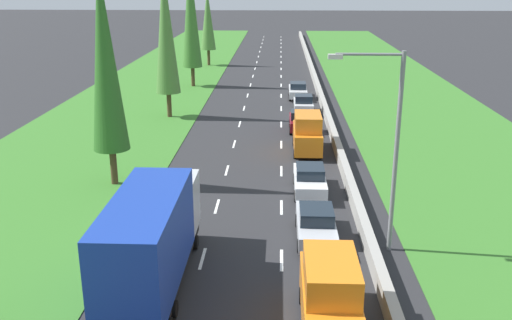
{
  "coord_description": "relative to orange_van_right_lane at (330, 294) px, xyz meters",
  "views": [
    {
      "loc": [
        1.55,
        -1.51,
        11.93
      ],
      "look_at": [
        0.13,
        32.84,
        0.78
      ],
      "focal_mm": 40.0,
      "sensor_mm": 36.0,
      "label": 1
    }
  ],
  "objects": [
    {
      "name": "orange_van_right_lane_fifth",
      "position": [
        0.17,
        21.19,
        0.0
      ],
      "size": [
        1.96,
        4.9,
        2.82
      ],
      "color": "orange",
      "rests_on": "ground"
    },
    {
      "name": "blue_box_truck_left_lane",
      "position": [
        -6.71,
        2.49,
        0.78
      ],
      "size": [
        2.46,
        9.4,
        4.18
      ],
      "color": "black",
      "rests_on": "ground"
    },
    {
      "name": "white_hatchback_right_lane",
      "position": [
        0.35,
        33.21,
        -0.56
      ],
      "size": [
        1.74,
        3.9,
        1.72
      ],
      "color": "white",
      "rests_on": "ground"
    },
    {
      "name": "poplar_tree_second",
      "position": [
        -11.64,
        14.28,
        6.15
      ],
      "size": [
        2.12,
        2.12,
        12.99
      ],
      "color": "#4C3823",
      "rests_on": "ground"
    },
    {
      "name": "white_sedan_right_lane",
      "position": [
        -0.03,
        13.31,
        -0.59
      ],
      "size": [
        1.82,
        4.5,
        1.64
      ],
      "color": "white",
      "rests_on": "ground"
    },
    {
      "name": "poplar_tree_fifth",
      "position": [
        -11.69,
        61.71,
        4.83
      ],
      "size": [
        2.06,
        2.06,
        10.36
      ],
      "color": "#4C3823",
      "rests_on": "ground"
    },
    {
      "name": "orange_van_right_lane",
      "position": [
        0.0,
        0.0,
        0.0
      ],
      "size": [
        1.96,
        4.9,
        2.82
      ],
      "color": "orange",
      "rests_on": "ground"
    },
    {
      "name": "grass_verge_left",
      "position": [
        -16.04,
        44.03,
        -1.38
      ],
      "size": [
        14.0,
        140.0,
        0.04
      ],
      "primitive_type": "cube",
      "color": "#387528",
      "rests_on": "ground"
    },
    {
      "name": "grass_verge_right",
      "position": [
        10.96,
        44.03,
        -1.38
      ],
      "size": [
        14.0,
        140.0,
        0.04
      ],
      "primitive_type": "cube",
      "color": "#387528",
      "rests_on": "ground"
    },
    {
      "name": "median_barrier",
      "position": [
        2.31,
        44.03,
        -0.97
      ],
      "size": [
        0.44,
        120.0,
        0.85
      ],
      "primitive_type": "cube",
      "color": "#9E9B93",
      "rests_on": "ground"
    },
    {
      "name": "silver_sedan_right_lane",
      "position": [
        -0.04,
        7.19,
        -0.59
      ],
      "size": [
        1.82,
        4.5,
        1.64
      ],
      "color": "silver",
      "rests_on": "ground"
    },
    {
      "name": "maroon_hatchback_right_lane",
      "position": [
        -0.13,
        26.97,
        -0.56
      ],
      "size": [
        1.74,
        3.9,
        1.72
      ],
      "color": "maroon",
      "rests_on": "ground"
    },
    {
      "name": "lane_markings",
      "position": [
        -3.39,
        44.03,
        -1.39
      ],
      "size": [
        3.64,
        116.0,
        0.01
      ],
      "color": "white",
      "rests_on": "ground"
    },
    {
      "name": "street_light_mast",
      "position": [
        2.9,
        6.28,
        3.83
      ],
      "size": [
        3.2,
        0.28,
        9.0
      ],
      "color": "gray",
      "rests_on": "ground"
    },
    {
      "name": "poplar_tree_fourth",
      "position": [
        -11.57,
        46.01,
        6.86
      ],
      "size": [
        2.16,
        2.16,
        14.42
      ],
      "color": "#4C3823",
      "rests_on": "ground"
    },
    {
      "name": "white_sedan_right_lane_eighth",
      "position": [
        0.04,
        39.87,
        -0.59
      ],
      "size": [
        1.82,
        4.5,
        1.64
      ],
      "color": "white",
      "rests_on": "ground"
    },
    {
      "name": "poplar_tree_third",
      "position": [
        -11.51,
        31.32,
        6.22
      ],
      "size": [
        2.13,
        2.13,
        13.13
      ],
      "color": "#4C3823",
      "rests_on": "ground"
    },
    {
      "name": "ground_plane",
      "position": [
        -3.39,
        44.03,
        -1.4
      ],
      "size": [
        300.0,
        300.0,
        0.0
      ],
      "primitive_type": "plane",
      "color": "#28282B",
      "rests_on": "ground"
    }
  ]
}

